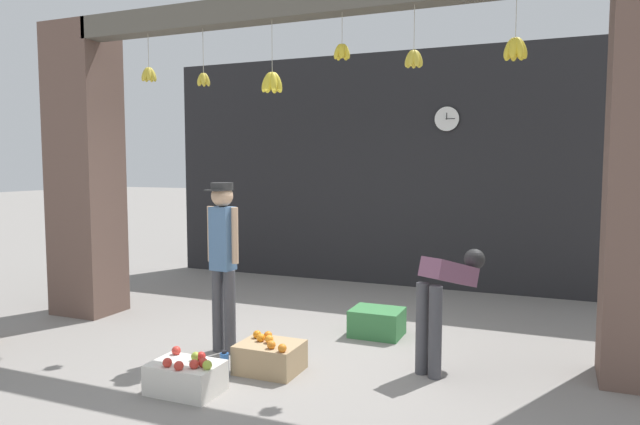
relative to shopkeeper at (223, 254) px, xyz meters
name	(u,v)px	position (x,y,z in m)	size (l,w,h in m)	color
ground_plane	(301,349)	(0.65, 0.35, -0.95)	(60.00, 60.00, 0.00)	gray
shop_back_wall	(392,170)	(0.65, 3.59, 0.75)	(7.19, 0.12, 3.40)	#232326
shop_pillar_left	(85,171)	(-2.30, 0.65, 0.75)	(0.70, 0.60, 3.40)	brown
storefront_awning	(307,9)	(0.66, 0.46, 2.28)	(5.29, 0.29, 0.94)	#5B564C
shopkeeper	(223,254)	(0.00, 0.00, 0.00)	(0.34, 0.27, 1.61)	#424247
worker_stooping	(445,293)	(2.02, 0.33, -0.27)	(0.50, 0.74, 1.02)	#424247
fruit_crate_oranges	(270,356)	(0.64, -0.28, -0.81)	(0.53, 0.43, 0.32)	tan
fruit_crate_apples	(186,377)	(0.24, -0.94, -0.82)	(0.55, 0.38, 0.30)	silver
produce_box_green	(377,322)	(1.19, 1.06, -0.80)	(0.52, 0.42, 0.28)	#387A42
water_bottle	(225,364)	(0.34, -0.54, -0.84)	(0.08, 0.08, 0.22)	#2D60AD
wall_clock	(447,119)	(1.44, 3.52, 1.46)	(0.36, 0.03, 0.36)	black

